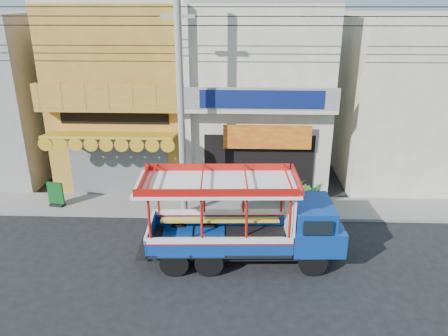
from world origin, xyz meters
name	(u,v)px	position (x,y,z in m)	size (l,w,h in m)	color
ground	(203,261)	(0.00, 0.00, 0.00)	(90.00, 90.00, 0.00)	black
sidewalk	(211,207)	(0.00, 4.00, 0.06)	(30.00, 2.00, 0.12)	slate
shophouse_left	(131,91)	(-4.00, 7.96, 4.11)	(6.00, 7.50, 8.24)	#AA6F25
shophouse_right	(258,92)	(2.00, 7.96, 4.11)	(6.00, 6.75, 8.24)	#BCB29A
party_pilaster	(186,109)	(-1.00, 4.85, 4.00)	(0.35, 0.30, 8.00)	#BCB29A
filler_building_right	(409,99)	(9.00, 8.00, 3.80)	(6.00, 6.00, 7.60)	#BCB29A
utility_pole	(184,91)	(-0.85, 3.30, 5.03)	(28.00, 0.26, 9.00)	gray
songthaew_truck	(257,221)	(1.76, 0.19, 1.46)	(6.59, 2.43, 3.04)	black
green_sign	(56,196)	(-6.37, 3.74, 0.56)	(0.68, 0.41, 1.05)	black
potted_plant_a	(292,191)	(3.39, 4.34, 0.67)	(0.98, 0.85, 1.09)	#215E1B
potted_plant_b	(305,199)	(3.81, 3.53, 0.68)	(0.62, 0.50, 1.12)	#215E1B
potted_plant_c	(318,195)	(4.41, 4.06, 0.65)	(0.59, 0.59, 1.06)	#215E1B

